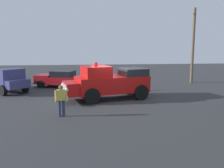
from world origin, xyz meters
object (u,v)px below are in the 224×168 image
Objects in this scene: vintage_fire_truck at (109,82)px; utility_pole at (193,45)px; lawn_chair_by_car at (127,84)px; lawn_chair_near_truck at (91,78)px; spectator_standing at (61,99)px; traffic_cone at (73,92)px; spectator_seated at (89,77)px; parked_pickup at (5,79)px; classic_hot_rod at (60,79)px.

utility_pole reaches higher than vintage_fire_truck.
lawn_chair_near_truck is at bearing -56.28° from lawn_chair_by_car.
spectator_standing is (4.61, 6.54, 0.37)m from lawn_chair_by_car.
spectator_seated is at bearing -102.88° from traffic_cone.
parked_pickup is at bearing -22.70° from traffic_cone.
traffic_cone is (-0.39, -5.20, -0.66)m from spectator_standing.
classic_hot_rod is 2.82× the size of spectator_standing.
parked_pickup is 2.83× the size of spectator_standing.
spectator_seated is (0.13, 0.02, 0.11)m from lawn_chair_near_truck.
utility_pole reaches higher than traffic_cone.
utility_pole reaches higher than classic_hot_rod.
utility_pole is at bearing 176.21° from lawn_chair_near_truck.
vintage_fire_truck reaches higher than lawn_chair_near_truck.
parked_pickup reaches higher than traffic_cone.
lawn_chair_near_truck is 5.09m from lawn_chair_by_car.
spectator_seated reaches higher than lawn_chair_near_truck.
spectator_seated is at bearing -154.64° from parked_pickup.
classic_hot_rod is at bearing -25.55° from lawn_chair_by_car.
spectator_seated is 10.52m from utility_pole.
traffic_cone is at bearing 75.90° from lawn_chair_near_truck.
vintage_fire_truck is 7.04m from spectator_seated.
vintage_fire_truck is at bearing 151.51° from traffic_cone.
spectator_standing is at bearing 54.82° from lawn_chair_by_car.
vintage_fire_truck reaches higher than traffic_cone.
utility_pole is at bearing -153.25° from lawn_chair_by_car.
spectator_standing is at bearing 81.25° from spectator_seated.
spectator_standing reaches higher than lawn_chair_near_truck.
lawn_chair_near_truck is at bearing -154.94° from parked_pickup.
utility_pole is (-7.10, -3.58, 3.15)m from lawn_chair_by_car.
spectator_seated is (-6.82, -3.23, -0.29)m from parked_pickup.
utility_pole is (-10.05, 0.64, 3.05)m from spectator_seated.
parked_pickup is 7.46× the size of traffic_cone.
classic_hot_rod is at bearing 3.98° from utility_pole.
utility_pole is at bearing -144.57° from vintage_fire_truck.
traffic_cone is (1.40, 5.57, -0.28)m from lawn_chair_near_truck.
spectator_seated reaches higher than lawn_chair_by_car.
lawn_chair_by_car is 4.44m from traffic_cone.
parked_pickup is 7.69m from lawn_chair_near_truck.
traffic_cone is (1.27, 5.56, -0.39)m from spectator_seated.
traffic_cone is at bearing -94.24° from spectator_standing.
utility_pole is 11.34× the size of traffic_cone.
classic_hot_rod is at bearing -83.72° from spectator_standing.
traffic_cone is at bearing 77.12° from spectator_seated.
lawn_chair_near_truck is (-2.80, -1.54, -0.16)m from classic_hot_rod.
classic_hot_rod is 7.44× the size of traffic_cone.
spectator_standing is (2.89, 3.84, -0.23)m from vintage_fire_truck.
utility_pole is (-9.92, 0.66, 3.15)m from lawn_chair_near_truck.
vintage_fire_truck reaches higher than classic_hot_rod.
lawn_chair_by_car is at bearing -122.57° from vintage_fire_truck.
parked_pickup is at bearing 25.06° from lawn_chair_near_truck.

